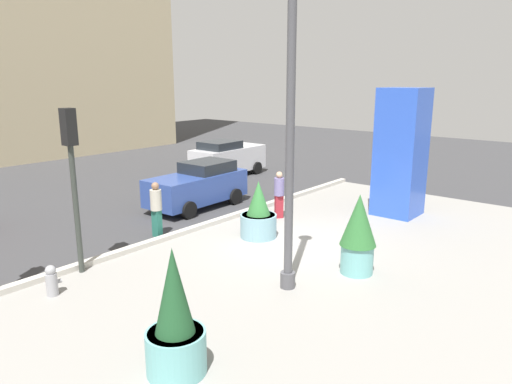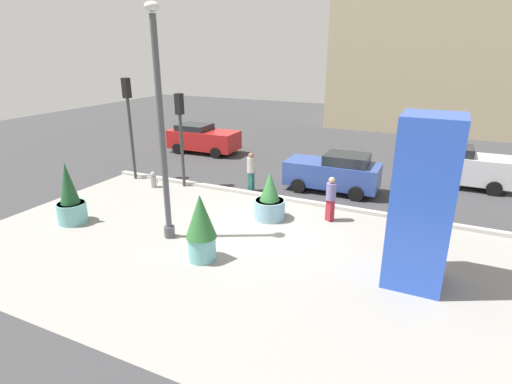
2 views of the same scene
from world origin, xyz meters
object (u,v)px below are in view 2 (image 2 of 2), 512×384
object	(u,v)px
potted_plant_near_right	(201,227)
traffic_light_far_side	(129,113)
lamp_post	(162,133)
car_far_lane	(203,138)
potted_plant_curbside	(70,200)
car_intersection	(334,172)
art_pillar_blue	(422,203)
traffic_light_corner	(181,125)
potted_plant_near_left	(270,201)
pedestrian_on_sidewalk	(251,170)
car_passing_lane	(462,166)
pedestrian_crossing	(331,197)
fire_hydrant	(153,180)

from	to	relation	value
potted_plant_near_right	traffic_light_far_side	bearing A→B (deg)	143.28
lamp_post	potted_plant_near_right	size ratio (longest dim) A/B	3.48
potted_plant_near_right	car_far_lane	distance (m)	13.48
potted_plant_curbside	car_intersection	size ratio (longest dim) A/B	0.55
car_intersection	art_pillar_blue	bearing A→B (deg)	-58.15
traffic_light_corner	car_intersection	world-z (taller)	traffic_light_corner
art_pillar_blue	potted_plant_near_left	bearing A→B (deg)	156.53
art_pillar_blue	pedestrian_on_sidewalk	xyz separation A→B (m)	(-7.29, 4.82, -1.31)
art_pillar_blue	car_intersection	size ratio (longest dim) A/B	1.11
lamp_post	car_far_lane	world-z (taller)	lamp_post
car_passing_lane	pedestrian_crossing	size ratio (longest dim) A/B	2.41
pedestrian_on_sidewalk	car_intersection	bearing A→B (deg)	25.44
traffic_light_far_side	car_far_lane	bearing A→B (deg)	88.41
potted_plant_near_right	pedestrian_crossing	xyz separation A→B (m)	(2.68, 4.53, -0.15)
lamp_post	fire_hydrant	distance (m)	6.37
traffic_light_far_side	car_intersection	xyz separation A→B (m)	(9.24, 2.39, -2.36)
art_pillar_blue	potted_plant_curbside	world-z (taller)	art_pillar_blue
car_far_lane	pedestrian_on_sidewalk	xyz separation A→B (m)	(5.76, -5.12, 0.12)
car_intersection	car_passing_lane	world-z (taller)	car_passing_lane
car_passing_lane	pedestrian_crossing	xyz separation A→B (m)	(-4.35, -6.57, 0.01)
traffic_light_far_side	traffic_light_corner	distance (m)	2.85
potted_plant_near_right	pedestrian_on_sidewalk	size ratio (longest dim) A/B	1.19
potted_plant_near_right	fire_hydrant	bearing A→B (deg)	139.78
car_intersection	car_passing_lane	bearing A→B (deg)	32.21
traffic_light_corner	traffic_light_far_side	bearing A→B (deg)	-178.69
potted_plant_near_left	car_far_lane	size ratio (longest dim) A/B	0.43
art_pillar_blue	potted_plant_near_right	distance (m)	6.17
traffic_light_far_side	pedestrian_on_sidewalk	size ratio (longest dim) A/B	2.71
potted_plant_near_right	car_passing_lane	bearing A→B (deg)	57.66
car_passing_lane	pedestrian_on_sidewalk	xyz separation A→B (m)	(-8.44, -4.81, 0.05)
lamp_post	car_intersection	bearing A→B (deg)	61.85
potted_plant_near_left	traffic_light_corner	xyz separation A→B (m)	(-5.10, 1.78, 2.16)
potted_plant_curbside	car_far_lane	xyz separation A→B (m)	(-1.37, 11.07, -0.03)
potted_plant_near_right	traffic_light_corner	distance (m)	7.37
traffic_light_corner	car_far_lane	bearing A→B (deg)	114.42
car_far_lane	pedestrian_on_sidewalk	bearing A→B (deg)	-41.63
car_intersection	car_passing_lane	size ratio (longest dim) A/B	1.01
traffic_light_far_side	car_far_lane	distance (m)	6.38
potted_plant_near_left	car_intersection	xyz separation A→B (m)	(1.31, 4.10, 0.16)
car_intersection	car_far_lane	xyz separation A→B (m)	(-9.08, 3.54, -0.00)
potted_plant_curbside	traffic_light_far_side	world-z (taller)	traffic_light_far_side
potted_plant_near_left	traffic_light_far_side	distance (m)	8.50
traffic_light_corner	car_far_lane	size ratio (longest dim) A/B	0.99
potted_plant_curbside	fire_hydrant	bearing A→B (deg)	88.39
potted_plant_near_left	pedestrian_crossing	size ratio (longest dim) A/B	1.07
potted_plant_curbside	pedestrian_on_sidewalk	xyz separation A→B (m)	(4.39, 5.95, 0.09)
pedestrian_on_sidewalk	pedestrian_crossing	bearing A→B (deg)	-23.21
potted_plant_near_right	pedestrian_on_sidewalk	xyz separation A→B (m)	(-1.42, 6.29, -0.11)
art_pillar_blue	car_far_lane	bearing A→B (deg)	142.70
potted_plant_near_right	car_far_lane	world-z (taller)	potted_plant_near_right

